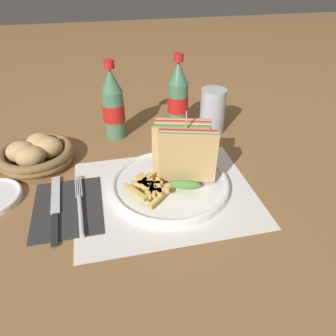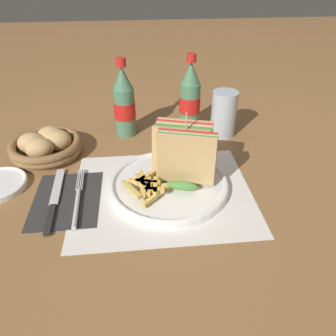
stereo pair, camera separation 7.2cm
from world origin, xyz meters
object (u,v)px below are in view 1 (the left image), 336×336
at_px(plate_main, 170,184).
at_px(club_sandwich, 185,154).
at_px(coke_bottle_near, 113,106).
at_px(bread_basket, 36,153).
at_px(fork, 80,209).
at_px(knife, 55,208).
at_px(glass_near, 212,111).
at_px(coke_bottle_far, 178,97).

height_order(plate_main, club_sandwich, club_sandwich).
distance_m(coke_bottle_near, bread_basket, 0.23).
xyz_separation_m(fork, knife, (-0.05, 0.02, -0.00)).
bearing_deg(club_sandwich, glass_near, 57.82).
bearing_deg(plate_main, knife, -175.08).
distance_m(fork, glass_near, 0.46).
distance_m(fork, coke_bottle_far, 0.44).
distance_m(fork, coke_bottle_near, 0.33).
height_order(knife, bread_basket, bread_basket).
relative_size(plate_main, fork, 1.33).
distance_m(knife, glass_near, 0.49).
xyz_separation_m(coke_bottle_near, bread_basket, (-0.20, -0.10, -0.06)).
xyz_separation_m(fork, glass_near, (0.37, 0.27, 0.05)).
height_order(fork, glass_near, glass_near).
height_order(knife, coke_bottle_far, coke_bottle_far).
xyz_separation_m(fork, bread_basket, (-0.10, 0.21, 0.02)).
bearing_deg(coke_bottle_far, knife, -137.15).
bearing_deg(plate_main, glass_near, 53.24).
distance_m(club_sandwich, coke_bottle_far, 0.28).
bearing_deg(club_sandwich, knife, -173.26).
distance_m(plate_main, fork, 0.20).
xyz_separation_m(plate_main, coke_bottle_far, (0.09, 0.29, 0.08)).
relative_size(plate_main, bread_basket, 1.46).
relative_size(club_sandwich, bread_basket, 0.88).
bearing_deg(bread_basket, coke_bottle_far, 16.66).
relative_size(club_sandwich, glass_near, 1.26).
distance_m(plate_main, coke_bottle_near, 0.30).
relative_size(coke_bottle_far, glass_near, 1.69).
xyz_separation_m(club_sandwich, coke_bottle_far, (0.05, 0.27, 0.01)).
relative_size(coke_bottle_near, bread_basket, 1.19).
xyz_separation_m(plate_main, glass_near, (0.18, 0.24, 0.05)).
distance_m(club_sandwich, fork, 0.24).
bearing_deg(glass_near, knife, -148.53).
bearing_deg(coke_bottle_far, glass_near, -30.72).
distance_m(plate_main, bread_basket, 0.34).
bearing_deg(club_sandwich, coke_bottle_far, 78.93).
relative_size(plate_main, coke_bottle_near, 1.23).
distance_m(club_sandwich, glass_near, 0.26).
bearing_deg(bread_basket, knife, -74.72).
distance_m(plate_main, coke_bottle_far, 0.31).
height_order(coke_bottle_near, bread_basket, coke_bottle_near).
relative_size(club_sandwich, coke_bottle_near, 0.74).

